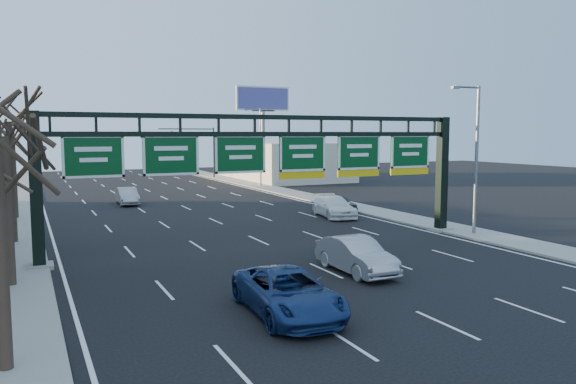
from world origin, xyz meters
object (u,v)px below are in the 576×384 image
car_white_wagon (334,207)px  car_silver_sedan (356,255)px  sign_gantry (275,162)px  car_blue_suv (288,292)px

car_white_wagon → car_silver_sedan: bearing=-106.7°
sign_gantry → car_blue_suv: sign_gantry is taller
sign_gantry → car_silver_sedan: size_ratio=5.15×
sign_gantry → car_silver_sedan: 7.91m
sign_gantry → car_blue_suv: bearing=-111.8°
car_white_wagon → car_blue_suv: bearing=-113.9°
car_silver_sedan → car_white_wagon: size_ratio=0.90×
car_blue_suv → car_white_wagon: bearing=59.3°
sign_gantry → car_silver_sedan: sign_gantry is taller
car_blue_suv → car_silver_sedan: bearing=40.6°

